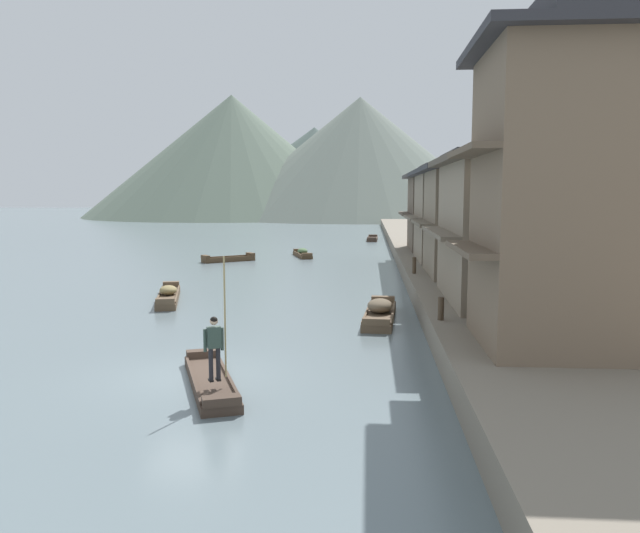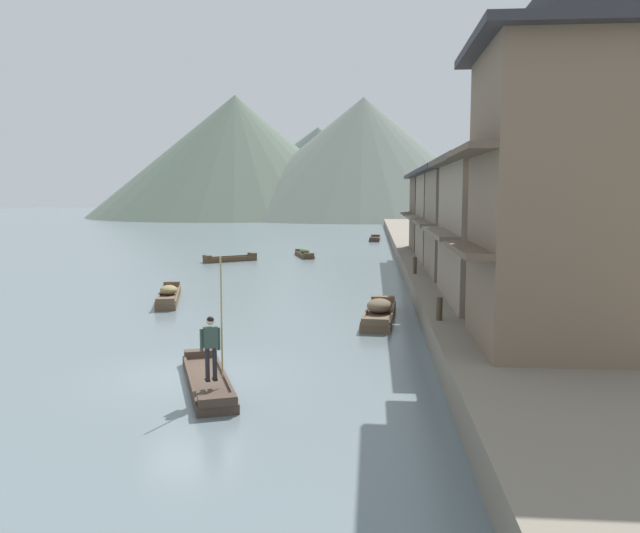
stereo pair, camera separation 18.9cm
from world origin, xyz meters
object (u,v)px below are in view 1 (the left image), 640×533
object	(u,v)px
house_waterfront_tall	(472,215)
mooring_post_dock_mid	(414,265)
boatman_person	(215,340)
house_waterfront_second	(523,223)
house_waterfront_far	(438,208)
house_waterfront_narrow	(457,211)
mooring_post_dock_near	(441,309)
boat_midriver_drifting	(228,259)
boat_moored_far	(372,239)
boat_foreground_poled	(211,381)
boat_moored_nearest	(380,312)
boat_moored_second	(303,254)
house_waterfront_nearest	(573,185)
boat_moored_third	(168,296)

from	to	relation	value
house_waterfront_tall	mooring_post_dock_mid	distance (m)	3.83
boatman_person	house_waterfront_second	distance (m)	13.72
house_waterfront_tall	house_waterfront_far	distance (m)	14.41
house_waterfront_narrow	house_waterfront_far	distance (m)	7.27
house_waterfront_second	mooring_post_dock_near	distance (m)	5.83
boatman_person	boat_midriver_drifting	size ratio (longest dim) A/B	0.82
boat_moored_far	boat_midriver_drifting	size ratio (longest dim) A/B	1.28
boat_foreground_poled	mooring_post_dock_mid	xyz separation A→B (m)	(6.42, 16.74, 1.17)
boat_foreground_poled	boat_moored_nearest	size ratio (longest dim) A/B	0.90
house_waterfront_second	house_waterfront_narrow	distance (m)	15.07
boat_moored_second	house_waterfront_nearest	world-z (taller)	house_waterfront_nearest
boat_moored_second	house_waterfront_narrow	world-z (taller)	house_waterfront_narrow
house_waterfront_far	boat_moored_second	bearing A→B (deg)	165.38
boat_moored_second	boat_moored_third	size ratio (longest dim) A/B	0.74
house_waterfront_narrow	mooring_post_dock_mid	size ratio (longest dim) A/B	8.98
house_waterfront_tall	house_waterfront_narrow	bearing A→B (deg)	88.21
boatman_person	boat_moored_second	world-z (taller)	boatman_person
boat_moored_nearest	mooring_post_dock_mid	distance (m)	7.94
boat_midriver_drifting	mooring_post_dock_mid	world-z (taller)	mooring_post_dock_mid
boat_moored_far	house_waterfront_nearest	distance (m)	50.52
boat_moored_third	house_waterfront_nearest	world-z (taller)	house_waterfront_nearest
house_waterfront_nearest	house_waterfront_tall	world-z (taller)	house_waterfront_nearest
boat_moored_third	mooring_post_dock_mid	world-z (taller)	mooring_post_dock_mid
boat_foreground_poled	boat_moored_far	world-z (taller)	boat_moored_far
boat_moored_second	boat_midriver_drifting	size ratio (longest dim) A/B	1.12
house_waterfront_second	boatman_person	bearing A→B (deg)	-134.71
boat_moored_third	mooring_post_dock_near	world-z (taller)	mooring_post_dock_near
boat_moored_third	house_waterfront_tall	size ratio (longest dim) A/B	0.80
boat_moored_third	boat_midriver_drifting	size ratio (longest dim) A/B	1.50
house_waterfront_far	boat_midriver_drifting	bearing A→B (deg)	-175.61
house_waterfront_narrow	house_waterfront_tall	bearing A→B (deg)	-91.79
boatman_person	house_waterfront_nearest	bearing A→B (deg)	15.05
boat_moored_third	boat_moored_far	size ratio (longest dim) A/B	1.17
boat_midriver_drifting	house_waterfront_nearest	bearing A→B (deg)	-61.17
boat_foreground_poled	boat_moored_second	xyz separation A→B (m)	(-1.10, 33.69, 0.09)
boat_moored_second	boat_moored_third	distance (m)	21.30
boat_foreground_poled	boat_moored_far	xyz separation A→B (m)	(4.52, 51.55, 0.01)
boat_foreground_poled	boat_midriver_drifting	world-z (taller)	boat_midriver_drifting
boatman_person	house_waterfront_nearest	world-z (taller)	house_waterfront_nearest
boat_moored_third	boat_midriver_drifting	bearing A→B (deg)	93.22
house_waterfront_nearest	boat_moored_third	bearing A→B (deg)	142.38
boat_foreground_poled	boat_moored_second	bearing A→B (deg)	91.87
house_waterfront_far	boat_foreground_poled	bearing A→B (deg)	-106.44
boat_moored_nearest	boat_midriver_drifting	bearing A→B (deg)	117.32
boat_moored_far	boat_foreground_poled	bearing A→B (deg)	-95.01
boat_moored_third	mooring_post_dock_mid	bearing A→B (deg)	18.70
house_waterfront_second	house_waterfront_tall	bearing A→B (deg)	94.42
boat_foreground_poled	house_waterfront_nearest	world-z (taller)	house_waterfront_nearest
boat_midriver_drifting	house_waterfront_tall	xyz separation A→B (m)	(15.42, -13.23, 3.71)
boat_midriver_drifting	house_waterfront_second	distance (m)	26.80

